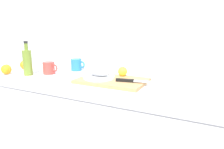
# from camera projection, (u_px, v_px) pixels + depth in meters

# --- Properties ---
(back_wall) EXTENTS (3.20, 0.05, 2.50)m
(back_wall) POSITION_uv_depth(u_px,v_px,m) (127.00, 27.00, 1.55)
(back_wall) COLOR silver
(back_wall) RESTS_ON ground_plane
(kitchen_counter) EXTENTS (2.00, 0.60, 0.90)m
(kitchen_counter) POSITION_uv_depth(u_px,v_px,m) (108.00, 142.00, 1.45)
(kitchen_counter) COLOR white
(kitchen_counter) RESTS_ON ground_plane
(cutting_board) EXTENTS (0.43, 0.29, 0.02)m
(cutting_board) POSITION_uv_depth(u_px,v_px,m) (112.00, 81.00, 1.32)
(cutting_board) COLOR tan
(cutting_board) RESTS_ON kitchen_counter
(white_plate) EXTENTS (0.20, 0.20, 0.01)m
(white_plate) POSITION_uv_depth(u_px,v_px,m) (99.00, 77.00, 1.33)
(white_plate) COLOR white
(white_plate) RESTS_ON cutting_board
(fish_fillet) EXTENTS (0.15, 0.07, 0.04)m
(fish_fillet) POSITION_uv_depth(u_px,v_px,m) (99.00, 73.00, 1.33)
(fish_fillet) COLOR gray
(fish_fillet) RESTS_ON white_plate
(chef_knife) EXTENTS (0.29, 0.08, 0.02)m
(chef_knife) POSITION_uv_depth(u_px,v_px,m) (133.00, 81.00, 1.23)
(chef_knife) COLOR silver
(chef_knife) RESTS_ON cutting_board
(lemon_0) EXTENTS (0.06, 0.06, 0.06)m
(lemon_0) POSITION_uv_depth(u_px,v_px,m) (123.00, 71.00, 1.39)
(lemon_0) COLOR yellow
(lemon_0) RESTS_ON cutting_board
(olive_oil_bottle) EXTENTS (0.06, 0.06, 0.25)m
(olive_oil_bottle) POSITION_uv_depth(u_px,v_px,m) (27.00, 62.00, 1.49)
(olive_oil_bottle) COLOR olive
(olive_oil_bottle) RESTS_ON kitchen_counter
(coffee_mug_0) EXTENTS (0.13, 0.09, 0.09)m
(coffee_mug_0) POSITION_uv_depth(u_px,v_px,m) (77.00, 65.00, 1.67)
(coffee_mug_0) COLOR #2672B2
(coffee_mug_0) RESTS_ON kitchen_counter
(coffee_mug_1) EXTENTS (0.12, 0.08, 0.09)m
(coffee_mug_1) POSITION_uv_depth(u_px,v_px,m) (207.00, 92.00, 0.97)
(coffee_mug_1) COLOR white
(coffee_mug_1) RESTS_ON kitchen_counter
(coffee_mug_2) EXTENTS (0.13, 0.09, 0.09)m
(coffee_mug_2) POSITION_uv_depth(u_px,v_px,m) (49.00, 68.00, 1.54)
(coffee_mug_2) COLOR #CC3F38
(coffee_mug_2) RESTS_ON kitchen_counter
(orange_0) EXTENTS (0.07, 0.07, 0.07)m
(orange_0) POSITION_uv_depth(u_px,v_px,m) (25.00, 65.00, 1.72)
(orange_0) COLOR orange
(orange_0) RESTS_ON kitchen_counter
(orange_1) EXTENTS (0.07, 0.07, 0.07)m
(orange_1) POSITION_uv_depth(u_px,v_px,m) (6.00, 69.00, 1.53)
(orange_1) COLOR orange
(orange_1) RESTS_ON kitchen_counter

